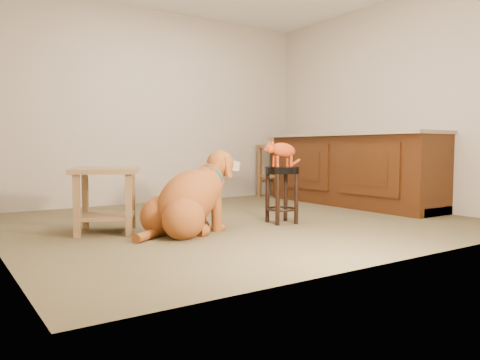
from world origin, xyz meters
TOP-DOWN VIEW (x-y plane):
  - floor at (0.00, 0.00)m, footprint 4.50×4.00m
  - room_shell at (0.00, 0.00)m, footprint 4.54×4.04m
  - cabinet_run at (1.94, 0.30)m, footprint 0.70×2.56m
  - padded_stool at (0.27, -0.35)m, footprint 0.34×0.34m
  - wood_stool at (1.80, 1.70)m, footprint 0.53×0.53m
  - side_table at (-1.34, 0.12)m, footprint 0.73×0.73m
  - golden_retriever at (-0.75, -0.34)m, footprint 1.20×0.70m
  - tabby_kitten at (0.26, -0.34)m, footprint 0.47×0.18m

SIDE VIEW (x-z plane):
  - floor at x=0.00m, z-range -0.01..0.01m
  - golden_retriever at x=-0.75m, z-range -0.10..0.68m
  - side_table at x=-1.34m, z-range 0.09..0.66m
  - padded_stool at x=0.27m, z-range 0.12..0.68m
  - wood_stool at x=1.80m, z-range 0.02..0.81m
  - cabinet_run at x=1.94m, z-range -0.03..0.91m
  - tabby_kitten at x=0.26m, z-range 0.58..0.86m
  - room_shell at x=0.00m, z-range 0.37..2.99m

